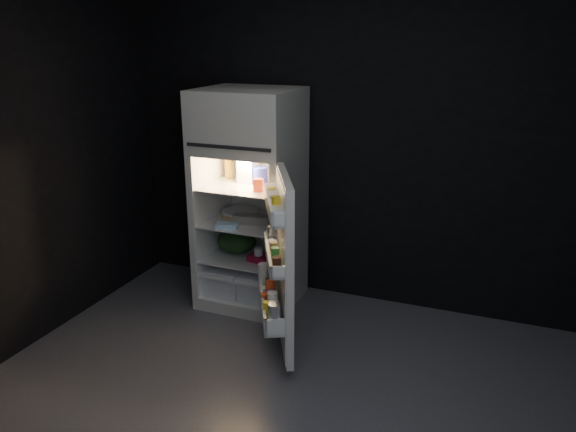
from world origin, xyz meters
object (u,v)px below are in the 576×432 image
at_px(fridge_door, 280,265).
at_px(milk_jug, 248,168).
at_px(egg_carton, 252,219).
at_px(yogurt_tray, 265,259).
at_px(refrigerator, 251,192).

bearing_deg(fridge_door, milk_jug, 128.30).
xyz_separation_m(fridge_door, egg_carton, (-0.49, 0.60, 0.08)).
relative_size(fridge_door, yogurt_tray, 4.58).
distance_m(milk_jug, yogurt_tray, 0.75).
bearing_deg(egg_carton, fridge_door, -61.12).
xyz_separation_m(fridge_door, milk_jug, (-0.58, 0.74, 0.46)).
bearing_deg(yogurt_tray, refrigerator, 149.92).
distance_m(refrigerator, egg_carton, 0.23).
height_order(fridge_door, yogurt_tray, fridge_door).
relative_size(refrigerator, egg_carton, 6.04).
height_order(fridge_door, milk_jug, fridge_door).
xyz_separation_m(refrigerator, yogurt_tray, (0.19, -0.15, -0.50)).
relative_size(fridge_door, milk_jug, 5.08).
distance_m(fridge_door, milk_jug, 1.05).
xyz_separation_m(refrigerator, fridge_door, (0.55, -0.71, -0.27)).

